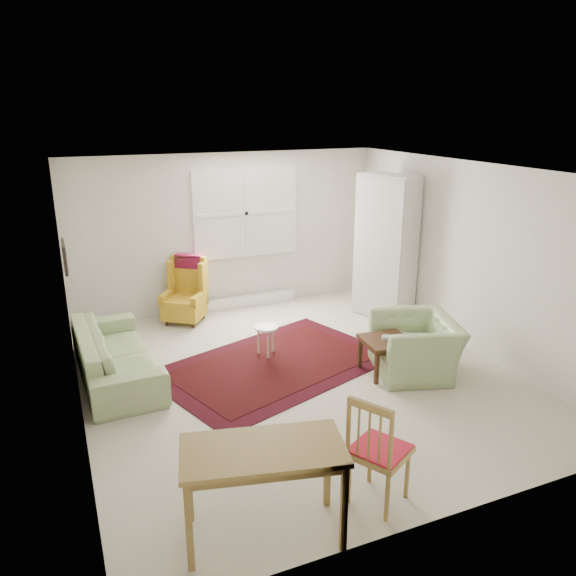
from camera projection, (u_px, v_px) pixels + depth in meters
name	position (u px, v px, depth m)	size (l,w,h in m)	color
room	(292.00, 274.00, 6.71)	(5.04, 5.54, 2.51)	beige
rug	(275.00, 364.00, 7.18)	(2.90, 1.86, 0.03)	black
sofa	(115.00, 344.00, 6.76)	(2.12, 0.83, 0.85)	#879F6A
armchair	(416.00, 341.00, 6.90)	(1.07, 0.93, 0.83)	#879F6A
wingback_chair	(184.00, 291.00, 8.49)	(0.58, 0.62, 1.01)	#BD8F1D
coffee_table	(385.00, 356.00, 6.92)	(0.56, 0.56, 0.46)	#3D2112
stool	(266.00, 341.00, 7.42)	(0.31, 0.31, 0.42)	white
cabinet	(386.00, 247.00, 8.58)	(0.47, 0.89, 2.22)	silver
desk	(264.00, 492.00, 4.24)	(1.22, 0.61, 0.77)	olive
desk_chair	(380.00, 448.00, 4.58)	(0.44, 0.44, 1.00)	olive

